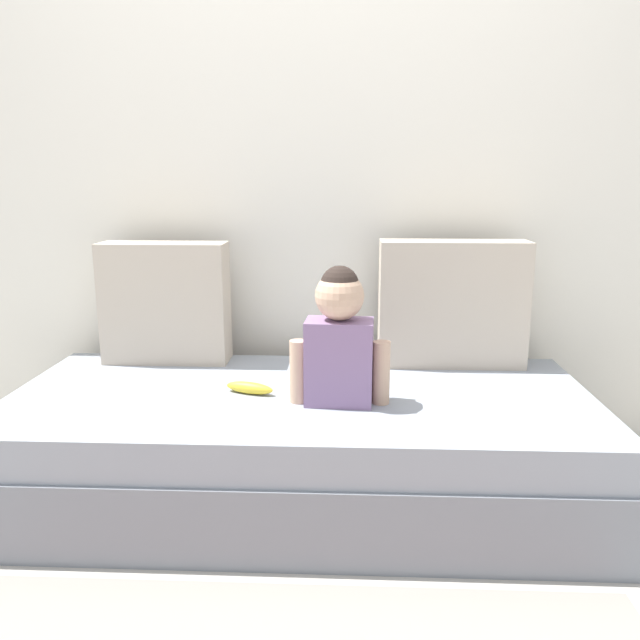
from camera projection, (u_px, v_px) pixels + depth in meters
name	position (u px, v px, depth m)	size (l,w,h in m)	color
ground_plane	(302.00, 494.00, 2.20)	(12.00, 12.00, 0.00)	#B2ADA3
back_wall	(310.00, 160.00, 2.51)	(5.20, 0.10, 2.31)	silver
couch	(301.00, 445.00, 2.16)	(2.00, 0.91, 0.38)	gray
throw_pillow_left	(166.00, 303.00, 2.43)	(0.48, 0.16, 0.47)	#C1B29E
throw_pillow_right	(452.00, 304.00, 2.38)	(0.55, 0.16, 0.48)	#C1B29E
toddler	(339.00, 337.00, 1.97)	(0.32, 0.15, 0.44)	gray
banana	(250.00, 388.00, 2.10)	(0.17, 0.04, 0.04)	yellow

